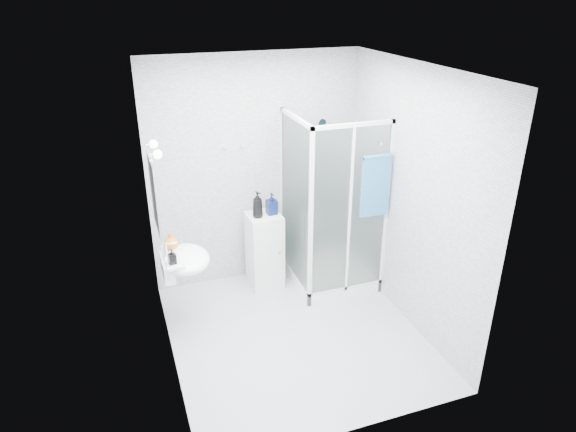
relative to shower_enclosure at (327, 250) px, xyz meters
name	(u,v)px	position (x,y,z in m)	size (l,w,h in m)	color
room	(296,217)	(-0.67, -0.77, 0.85)	(2.40, 2.60, 2.60)	#B9BDC0
shower_enclosure	(327,250)	(0.00, 0.00, 0.00)	(0.90, 0.95, 2.00)	white
wall_basin	(183,260)	(-1.66, -0.32, 0.35)	(0.46, 0.56, 0.35)	white
mirror	(154,195)	(-1.85, -0.32, 1.05)	(0.02, 0.60, 0.70)	white
vanity_lights	(155,149)	(-1.80, -0.32, 1.47)	(0.10, 0.40, 0.08)	silver
wall_hooks	(234,147)	(-0.92, 0.49, 1.17)	(0.23, 0.06, 0.03)	silver
storage_cabinet	(265,250)	(-0.66, 0.25, -0.01)	(0.37, 0.40, 0.88)	silver
hand_towel	(376,184)	(0.34, -0.40, 0.91)	(0.31, 0.05, 0.66)	#28689A
shampoo_bottle_a	(258,205)	(-0.74, 0.22, 0.58)	(0.11, 0.12, 0.30)	black
shampoo_bottle_b	(272,204)	(-0.57, 0.26, 0.56)	(0.11, 0.11, 0.24)	#0A153F
soap_dispenser_orange	(171,241)	(-1.74, -0.18, 0.51)	(0.14, 0.14, 0.18)	#C46517
soap_dispenser_black	(172,257)	(-1.77, -0.47, 0.49)	(0.07, 0.07, 0.15)	black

